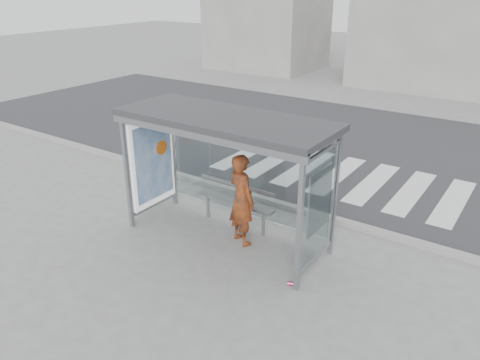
% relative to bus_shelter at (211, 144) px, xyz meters
% --- Properties ---
extents(ground, '(80.00, 80.00, 0.00)m').
position_rel_bus_shelter_xyz_m(ground, '(0.37, -0.06, -1.98)').
color(ground, slate).
rests_on(ground, ground).
extents(road, '(30.00, 10.00, 0.01)m').
position_rel_bus_shelter_xyz_m(road, '(0.37, 6.94, -1.98)').
color(road, '#2E2E31').
rests_on(road, ground).
extents(curb, '(30.00, 0.18, 0.12)m').
position_rel_bus_shelter_xyz_m(curb, '(0.37, 1.89, -1.92)').
color(curb, gray).
rests_on(curb, ground).
extents(crosswalk, '(6.55, 3.00, 0.00)m').
position_rel_bus_shelter_xyz_m(crosswalk, '(0.87, 4.44, -1.98)').
color(crosswalk, silver).
rests_on(crosswalk, ground).
extents(bus_shelter, '(4.25, 1.65, 2.62)m').
position_rel_bus_shelter_xyz_m(bus_shelter, '(0.00, 0.00, 0.00)').
color(bus_shelter, gray).
rests_on(bus_shelter, ground).
extents(building_left, '(6.00, 5.00, 6.00)m').
position_rel_bus_shelter_xyz_m(building_left, '(-9.63, 17.94, 1.02)').
color(building_left, gray).
rests_on(building_left, ground).
extents(building_center, '(8.00, 5.00, 5.00)m').
position_rel_bus_shelter_xyz_m(building_center, '(0.37, 17.94, 0.52)').
color(building_center, gray).
rests_on(building_center, ground).
extents(person, '(0.81, 0.68, 1.89)m').
position_rel_bus_shelter_xyz_m(person, '(0.68, 0.04, -1.04)').
color(person, orange).
rests_on(person, ground).
extents(bench, '(1.87, 0.23, 0.97)m').
position_rel_bus_shelter_xyz_m(bench, '(0.19, 0.52, -1.41)').
color(bench, slate).
rests_on(bench, ground).
extents(soda_can, '(0.15, 0.12, 0.07)m').
position_rel_bus_shelter_xyz_m(soda_can, '(2.25, -0.71, -1.95)').
color(soda_can, '#D13D77').
rests_on(soda_can, ground).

